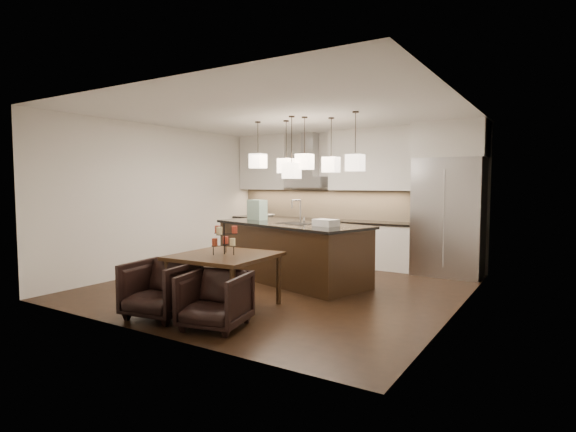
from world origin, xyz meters
The scene contains 37 objects.
floor centered at (0.00, 0.00, -0.01)m, with size 5.50×5.50×0.02m, color black.
ceiling centered at (0.00, 0.00, 2.81)m, with size 5.50×5.50×0.02m, color white.
wall_back centered at (0.00, 2.76, 1.40)m, with size 5.50×0.02×2.80m, color silver.
wall_front centered at (0.00, -2.76, 1.40)m, with size 5.50×0.02×2.80m, color silver.
wall_left centered at (-2.76, 0.00, 1.40)m, with size 0.02×5.50×2.80m, color silver.
wall_right centered at (2.76, 0.00, 1.40)m, with size 0.02×5.50×2.80m, color silver.
refrigerator centered at (2.10, 2.38, 1.07)m, with size 1.20×0.72×2.15m, color #B7B7BA.
fridge_panel centered at (2.10, 2.38, 2.47)m, with size 1.26×0.72×0.65m, color silver.
lower_cabinets centered at (-0.62, 2.43, 0.44)m, with size 4.21×0.62×0.88m, color silver.
countertop centered at (-0.62, 2.43, 0.90)m, with size 4.21×0.66×0.04m, color black.
backsplash centered at (-0.62, 2.73, 1.24)m, with size 4.21×0.02×0.63m, color #C4AE8D.
upper_cab_left centered at (-2.10, 2.57, 2.17)m, with size 1.25×0.35×1.25m, color silver.
upper_cab_right centered at (0.55, 2.57, 2.17)m, with size 1.86×0.35×1.25m, color silver.
hood_canopy centered at (-0.93, 2.48, 1.72)m, with size 0.90×0.52×0.24m, color #B7B7BA.
hood_chimney centered at (-0.93, 2.59, 2.32)m, with size 0.30×0.28×0.96m, color #B7B7BA.
fruit_bowl centered at (-1.89, 2.38, 0.95)m, with size 0.26×0.26×0.06m, color silver.
island_body centered at (-0.09, 0.46, 0.48)m, with size 2.75×1.10×0.97m, color black.
island_top centered at (-0.09, 0.46, 0.99)m, with size 2.83×1.19×0.04m, color black.
faucet centered at (0.04, 0.54, 1.22)m, with size 0.11×0.26×0.42m, color silver, non-canonical shape.
tote_bag centered at (-1.00, 0.70, 1.20)m, with size 0.37×0.20×0.37m, color #276643.
food_container centered at (0.68, 0.25, 1.07)m, with size 0.37×0.26×0.11m, color silver.
dining_table centered at (0.03, -1.47, 0.37)m, with size 1.23×1.23×0.74m, color black, non-canonical shape.
candelabra centered at (0.03, -1.47, 0.95)m, with size 0.35×0.35×0.43m, color black, non-canonical shape.
candle_a centered at (0.17, -1.47, 0.91)m, with size 0.07×0.07×0.10m, color #F8E4A1.
candle_b centered at (-0.04, -1.36, 0.91)m, with size 0.07×0.07×0.10m, color #BE3927.
candle_c centered at (-0.04, -1.59, 0.91)m, with size 0.07×0.07×0.10m, color #9E3921.
candle_d centered at (0.13, -1.38, 1.07)m, with size 0.07×0.07×0.10m, color #BE3927.
candle_e centered at (-0.10, -1.46, 1.07)m, with size 0.07×0.07×0.10m, color #9E3921.
candle_f centered at (0.05, -1.60, 1.07)m, with size 0.07×0.07×0.10m, color #F8E4A1.
armchair_left centered at (-0.39, -2.23, 0.36)m, with size 0.77×0.79×0.72m, color black.
armchair_right centered at (0.48, -2.19, 0.33)m, with size 0.71×0.73×0.66m, color black.
pendant_a centered at (-0.84, 0.52, 2.09)m, with size 0.24×0.24×0.26m, color #F6DEC1.
pendant_b centered at (-0.33, 0.67, 2.00)m, with size 0.24×0.24×0.26m, color #F6DEC1.
pendant_c centered at (0.17, 0.45, 2.05)m, with size 0.24×0.24×0.26m, color #F6DEC1.
pendant_d centered at (0.50, 0.77, 2.01)m, with size 0.24×0.24×0.26m, color #F6DEC1.
pendant_e centered at (1.11, 0.39, 2.01)m, with size 0.24×0.24×0.26m, color #F6DEC1.
pendant_f centered at (0.03, 0.27, 1.90)m, with size 0.24×0.24×0.26m, color #F6DEC1.
Camera 1 is at (3.94, -6.12, 1.69)m, focal length 28.00 mm.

